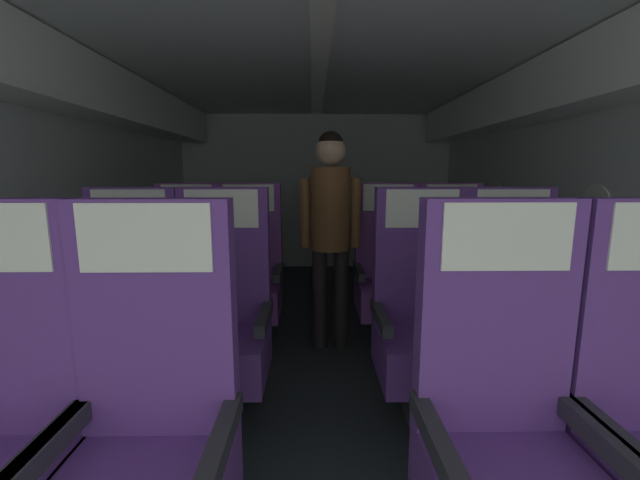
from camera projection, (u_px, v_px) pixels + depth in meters
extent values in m
cube|color=#23282D|center=(320.00, 365.00, 2.69)|extent=(3.83, 6.11, 0.02)
cube|color=silver|center=(33.00, 212.00, 2.48)|extent=(0.08, 5.71, 2.07)
cube|color=silver|center=(601.00, 211.00, 2.54)|extent=(0.08, 5.71, 2.07)
cube|color=silver|center=(321.00, 38.00, 2.34)|extent=(3.71, 5.71, 0.06)
cube|color=#B6BBBB|center=(317.00, 191.00, 5.35)|extent=(3.71, 0.06, 2.07)
cube|color=white|center=(53.00, 76.00, 2.35)|extent=(0.35, 5.48, 0.36)
cube|color=white|center=(582.00, 78.00, 2.40)|extent=(0.35, 5.48, 0.36)
cube|color=white|center=(321.00, 45.00, 2.35)|extent=(0.12, 5.14, 0.02)
cylinder|color=white|center=(595.00, 205.00, 2.54)|extent=(0.01, 0.26, 0.26)
cylinder|color=white|center=(494.00, 194.00, 3.94)|extent=(0.01, 0.26, 0.26)
cube|color=#5B3384|center=(7.00, 318.00, 1.22)|extent=(0.48, 0.09, 0.74)
cube|color=#28282D|center=(50.00, 441.00, 1.07)|extent=(0.05, 0.40, 0.06)
cube|color=#5B3384|center=(157.00, 319.00, 1.21)|extent=(0.48, 0.09, 0.74)
cube|color=#28282D|center=(221.00, 442.00, 1.07)|extent=(0.05, 0.40, 0.06)
cube|color=#28282D|center=(51.00, 444.00, 1.06)|extent=(0.05, 0.40, 0.06)
cube|color=silver|center=(145.00, 238.00, 1.12)|extent=(0.38, 0.01, 0.20)
cube|color=#28282D|center=(613.00, 438.00, 1.09)|extent=(0.05, 0.40, 0.06)
cube|color=#5B3384|center=(494.00, 316.00, 1.23)|extent=(0.48, 0.09, 0.74)
cube|color=#28282D|center=(600.00, 437.00, 1.09)|extent=(0.05, 0.40, 0.06)
cube|color=#28282D|center=(436.00, 439.00, 1.08)|extent=(0.05, 0.40, 0.06)
cube|color=silver|center=(508.00, 237.00, 1.14)|extent=(0.38, 0.01, 0.20)
cube|color=#38383D|center=(131.00, 397.00, 2.07)|extent=(0.17, 0.17, 0.23)
cube|color=#5B3384|center=(127.00, 356.00, 2.03)|extent=(0.48, 0.48, 0.23)
cube|color=#5B3384|center=(137.00, 256.00, 2.14)|extent=(0.48, 0.09, 0.74)
cube|color=#28282D|center=(169.00, 317.00, 2.00)|extent=(0.05, 0.40, 0.06)
cube|color=#28282D|center=(78.00, 318.00, 1.99)|extent=(0.05, 0.40, 0.06)
cube|color=silver|center=(129.00, 209.00, 2.05)|extent=(0.38, 0.01, 0.20)
cube|color=#38383D|center=(223.00, 397.00, 2.07)|extent=(0.17, 0.17, 0.23)
cube|color=#5B3384|center=(221.00, 356.00, 2.03)|extent=(0.48, 0.48, 0.23)
cube|color=#5B3384|center=(225.00, 256.00, 2.14)|extent=(0.48, 0.09, 0.74)
cube|color=#28282D|center=(264.00, 317.00, 2.00)|extent=(0.05, 0.40, 0.06)
cube|color=#28282D|center=(174.00, 318.00, 1.99)|extent=(0.05, 0.40, 0.06)
cube|color=silver|center=(222.00, 209.00, 2.06)|extent=(0.38, 0.01, 0.20)
cube|color=#38383D|center=(511.00, 395.00, 2.09)|extent=(0.17, 0.17, 0.23)
cube|color=#5B3384|center=(515.00, 354.00, 2.05)|extent=(0.48, 0.48, 0.23)
cube|color=#5B3384|center=(504.00, 255.00, 2.16)|extent=(0.48, 0.09, 0.74)
cube|color=#28282D|center=(562.00, 316.00, 2.02)|extent=(0.05, 0.40, 0.06)
cube|color=#28282D|center=(474.00, 316.00, 2.01)|extent=(0.05, 0.40, 0.06)
cube|color=silver|center=(512.00, 208.00, 2.07)|extent=(0.38, 0.01, 0.20)
cube|color=#38383D|center=(422.00, 396.00, 2.08)|extent=(0.17, 0.17, 0.23)
cube|color=#5B3384|center=(424.00, 355.00, 2.04)|extent=(0.48, 0.48, 0.23)
cube|color=#5B3384|center=(418.00, 255.00, 2.15)|extent=(0.48, 0.09, 0.74)
cube|color=#28282D|center=(470.00, 317.00, 2.01)|extent=(0.05, 0.40, 0.06)
cube|color=#28282D|center=(381.00, 317.00, 2.00)|extent=(0.05, 0.40, 0.06)
cube|color=silver|center=(422.00, 209.00, 2.06)|extent=(0.38, 0.01, 0.20)
cube|color=#38383D|center=(188.00, 328.00, 3.00)|extent=(0.17, 0.17, 0.23)
cube|color=#753D8E|center=(186.00, 299.00, 2.96)|extent=(0.48, 0.48, 0.23)
cube|color=#753D8E|center=(191.00, 231.00, 3.07)|extent=(0.48, 0.09, 0.74)
cube|color=#28282D|center=(215.00, 272.00, 2.93)|extent=(0.05, 0.40, 0.06)
cube|color=#28282D|center=(154.00, 272.00, 2.92)|extent=(0.05, 0.40, 0.06)
cube|color=silver|center=(187.00, 198.00, 2.98)|extent=(0.38, 0.01, 0.20)
cube|color=#38383D|center=(249.00, 329.00, 2.98)|extent=(0.17, 0.17, 0.23)
cube|color=#753D8E|center=(248.00, 299.00, 2.94)|extent=(0.48, 0.48, 0.23)
cube|color=#753D8E|center=(251.00, 231.00, 3.06)|extent=(0.48, 0.09, 0.74)
cube|color=#28282D|center=(279.00, 272.00, 2.91)|extent=(0.05, 0.40, 0.06)
cube|color=#28282D|center=(217.00, 272.00, 2.91)|extent=(0.05, 0.40, 0.06)
cube|color=silver|center=(249.00, 198.00, 2.97)|extent=(0.38, 0.01, 0.20)
cube|color=#38383D|center=(451.00, 327.00, 3.01)|extent=(0.17, 0.17, 0.23)
cube|color=#753D8E|center=(453.00, 298.00, 2.97)|extent=(0.48, 0.48, 0.23)
cube|color=#753D8E|center=(448.00, 231.00, 3.08)|extent=(0.48, 0.09, 0.74)
cube|color=#28282D|center=(485.00, 271.00, 2.94)|extent=(0.05, 0.40, 0.06)
cube|color=#28282D|center=(424.00, 272.00, 2.93)|extent=(0.05, 0.40, 0.06)
cube|color=silver|center=(452.00, 198.00, 2.99)|extent=(0.38, 0.01, 0.20)
cube|color=#38383D|center=(388.00, 327.00, 3.02)|extent=(0.17, 0.17, 0.23)
cube|color=#753D8E|center=(389.00, 298.00, 2.98)|extent=(0.48, 0.48, 0.23)
cube|color=#753D8E|center=(386.00, 230.00, 3.09)|extent=(0.48, 0.09, 0.74)
cube|color=#28282D|center=(420.00, 271.00, 2.95)|extent=(0.05, 0.40, 0.06)
cube|color=#28282D|center=(359.00, 271.00, 2.94)|extent=(0.05, 0.40, 0.06)
cube|color=silver|center=(388.00, 198.00, 3.00)|extent=(0.38, 0.01, 0.20)
cylinder|color=black|center=(319.00, 298.00, 2.90)|extent=(0.11, 0.11, 0.74)
cylinder|color=black|center=(341.00, 298.00, 2.90)|extent=(0.11, 0.11, 0.74)
cylinder|color=brown|center=(330.00, 209.00, 2.79)|extent=(0.28, 0.28, 0.58)
cylinder|color=brown|center=(305.00, 213.00, 2.79)|extent=(0.07, 0.07, 0.49)
cylinder|color=brown|center=(356.00, 213.00, 2.80)|extent=(0.07, 0.07, 0.49)
sphere|color=tan|center=(331.00, 150.00, 2.72)|extent=(0.21, 0.21, 0.21)
sphere|color=black|center=(331.00, 144.00, 2.72)|extent=(0.18, 0.18, 0.18)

